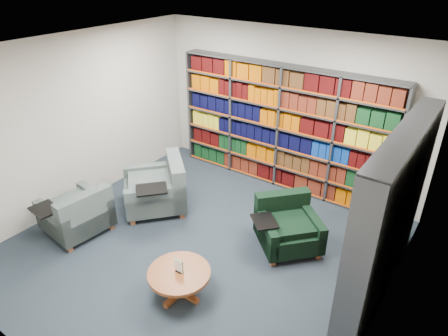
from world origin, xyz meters
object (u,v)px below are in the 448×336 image
Objects in this scene: chair_green_right at (286,227)px; chair_teal_front at (79,215)px; coffee_table at (179,276)px; chair_teal_left at (160,189)px.

chair_teal_front is (-2.70, -1.58, 0.02)m from chair_green_right.
chair_teal_front reaches higher than coffee_table.
coffee_table is (2.09, -0.09, -0.02)m from chair_teal_front.
chair_teal_left reaches higher than coffee_table.
coffee_table is at bearing -109.93° from chair_green_right.
coffee_table is at bearing -40.30° from chair_teal_left.
chair_teal_front is at bearing 177.42° from coffee_table.
chair_teal_left is at bearing 139.70° from coffee_table.
chair_green_right is 1.78m from coffee_table.
chair_teal_left is 2.06m from coffee_table.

